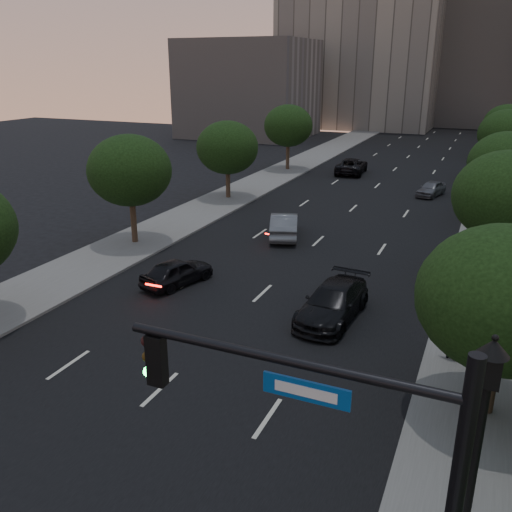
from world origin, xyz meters
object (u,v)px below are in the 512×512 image
at_px(sedan_near_right, 333,303).
at_px(pedestrian_b, 476,335).
at_px(sedan_near_left, 177,272).
at_px(sedan_far_right, 431,189).
at_px(pedestrian_c, 454,338).
at_px(street_lamp, 475,461).
at_px(pedestrian_a, 474,397).
at_px(sedan_mid_left, 284,225).
at_px(sedan_far_left, 352,166).

relative_size(sedan_near_right, pedestrian_b, 3.38).
bearing_deg(sedan_near_left, sedan_near_right, -168.18).
bearing_deg(sedan_far_right, pedestrian_c, -66.85).
relative_size(street_lamp, pedestrian_a, 3.52).
height_order(sedan_near_right, pedestrian_a, pedestrian_a).
distance_m(sedan_near_left, sedan_far_right, 27.06).
relative_size(street_lamp, sedan_near_left, 1.40).
height_order(sedan_near_right, sedan_far_right, sedan_near_right).
xyz_separation_m(sedan_near_right, pedestrian_b, (5.86, -1.06, 0.16)).
xyz_separation_m(sedan_near_left, sedan_near_right, (8.26, -0.63, 0.07)).
relative_size(street_lamp, sedan_far_right, 1.50).
distance_m(sedan_far_right, pedestrian_b, 27.50).
bearing_deg(sedan_near_left, pedestrian_a, 173.16).
bearing_deg(street_lamp, sedan_near_left, 141.85).
relative_size(sedan_near_left, pedestrian_b, 2.60).
distance_m(sedan_mid_left, sedan_near_right, 12.02).
distance_m(sedan_near_right, pedestrian_a, 8.09).
height_order(street_lamp, sedan_mid_left, street_lamp).
distance_m(sedan_mid_left, pedestrian_a, 19.91).
bearing_deg(sedan_near_right, pedestrian_c, -15.37).
relative_size(sedan_far_left, pedestrian_b, 3.67).
height_order(pedestrian_a, pedestrian_b, pedestrian_a).
bearing_deg(pedestrian_c, sedan_far_left, -59.08).
relative_size(street_lamp, sedan_mid_left, 1.16).
bearing_deg(pedestrian_a, pedestrian_c, -95.23).
xyz_separation_m(sedan_far_left, sedan_near_right, (7.53, -33.11, -0.03)).
xyz_separation_m(sedan_mid_left, pedestrian_c, (11.30, -12.09, 0.22)).
bearing_deg(sedan_near_right, pedestrian_b, -6.55).
xyz_separation_m(sedan_mid_left, sedan_near_right, (6.18, -10.32, -0.04)).
relative_size(sedan_near_left, pedestrian_c, 2.32).
xyz_separation_m(sedan_near_left, pedestrian_a, (14.26, -6.07, 0.26)).
relative_size(sedan_near_right, pedestrian_c, 3.02).
height_order(sedan_near_left, sedan_far_right, sedan_near_left).
height_order(pedestrian_a, pedestrian_c, pedestrian_c).
distance_m(pedestrian_a, pedestrian_b, 4.37).
relative_size(sedan_near_right, pedestrian_a, 3.27).
distance_m(street_lamp, sedan_far_right, 37.03).
distance_m(sedan_mid_left, sedan_far_right, 17.32).
xyz_separation_m(sedan_mid_left, pedestrian_b, (12.04, -11.38, 0.13)).
bearing_deg(sedan_near_right, sedan_near_left, 179.32).
relative_size(sedan_far_left, pedestrian_c, 3.28).
bearing_deg(pedestrian_b, pedestrian_a, 116.09).
xyz_separation_m(sedan_far_left, pedestrian_a, (13.53, -38.54, 0.16)).
xyz_separation_m(street_lamp, sedan_near_right, (-6.07, 10.62, -1.88)).
xyz_separation_m(sedan_mid_left, sedan_far_right, (7.29, 15.71, -0.16)).
bearing_deg(sedan_far_left, sedan_near_left, 84.67).
bearing_deg(pedestrian_c, street_lamp, 107.04).
bearing_deg(pedestrian_b, street_lamp, 115.52).
bearing_deg(sedan_far_left, sedan_far_right, 136.60).
height_order(sedan_near_left, pedestrian_a, pedestrian_a).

